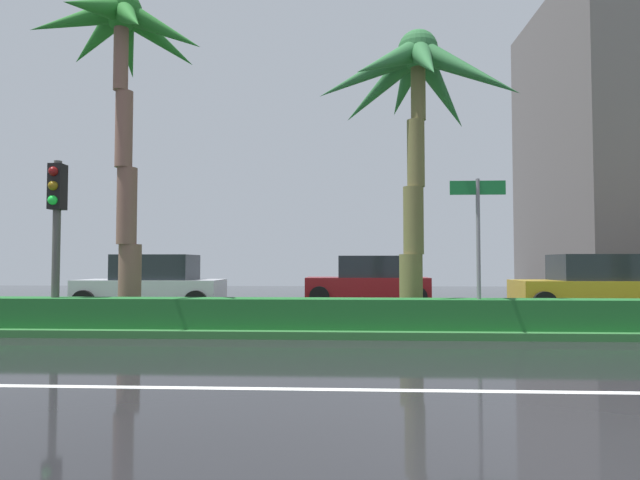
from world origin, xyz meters
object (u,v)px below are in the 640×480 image
object	(u,v)px
street_name_sign	(478,232)
car_in_traffic_leading	(153,284)
traffic_signal_median_left	(56,212)
car_in_traffic_third	(592,285)
palm_tree_mid_left	(123,59)
car_in_traffic_second	(368,281)
palm_tree_centre_left	(416,91)

from	to	relation	value
street_name_sign	car_in_traffic_leading	world-z (taller)	street_name_sign
traffic_signal_median_left	car_in_traffic_leading	world-z (taller)	traffic_signal_median_left
street_name_sign	car_in_traffic_third	size ratio (longest dim) A/B	0.70
palm_tree_mid_left	car_in_traffic_second	world-z (taller)	palm_tree_mid_left
palm_tree_mid_left	palm_tree_centre_left	bearing A→B (deg)	2.27
car_in_traffic_second	palm_tree_mid_left	bearing A→B (deg)	51.70
street_name_sign	car_in_traffic_third	bearing A→B (deg)	49.44
car_in_traffic_leading	car_in_traffic_third	world-z (taller)	same
car_in_traffic_second	car_in_traffic_leading	bearing A→B (deg)	24.18
palm_tree_mid_left	street_name_sign	distance (m)	8.75
palm_tree_centre_left	street_name_sign	distance (m)	3.64
palm_tree_centre_left	car_in_traffic_third	size ratio (longest dim) A/B	1.53
street_name_sign	car_in_traffic_leading	size ratio (longest dim) A/B	0.70
palm_tree_mid_left	car_in_traffic_third	bearing A→B (deg)	19.55
car_in_traffic_second	palm_tree_centre_left	bearing A→B (deg)	96.45
traffic_signal_median_left	car_in_traffic_leading	xyz separation A→B (m)	(0.14, 5.27, -1.71)
car_in_traffic_second	car_in_traffic_third	bearing A→B (deg)	154.51
palm_tree_mid_left	car_in_traffic_leading	xyz separation A→B (m)	(-0.84, 4.40, -5.29)
palm_tree_mid_left	car_in_traffic_third	distance (m)	14.05
street_name_sign	car_in_traffic_second	size ratio (longest dim) A/B	0.70
car_in_traffic_third	street_name_sign	bearing A→B (deg)	49.44
palm_tree_mid_left	car_in_traffic_leading	bearing A→B (deg)	100.84
car_in_traffic_second	street_name_sign	bearing A→B (deg)	102.45
car_in_traffic_leading	car_in_traffic_second	distance (m)	7.34
palm_tree_centre_left	car_in_traffic_second	bearing A→B (deg)	96.45
palm_tree_mid_left	palm_tree_centre_left	size ratio (longest dim) A/B	1.14
street_name_sign	car_in_traffic_third	xyz separation A→B (m)	(4.56, 5.33, -1.25)
palm_tree_mid_left	car_in_traffic_second	bearing A→B (deg)	51.70
palm_tree_centre_left	street_name_sign	world-z (taller)	palm_tree_centre_left
car_in_traffic_second	car_in_traffic_third	world-z (taller)	same
car_in_traffic_leading	street_name_sign	bearing A→B (deg)	147.82
street_name_sign	car_in_traffic_second	xyz separation A→B (m)	(-1.85, 8.38, -1.25)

